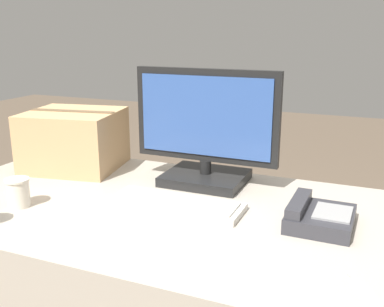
{
  "coord_description": "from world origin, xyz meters",
  "views": [
    {
      "loc": [
        0.58,
        -1.25,
        1.32
      ],
      "look_at": [
        -0.01,
        0.14,
        0.9
      ],
      "focal_mm": 42.0,
      "sensor_mm": 36.0,
      "label": 1
    }
  ],
  "objects_px": {
    "paper_cup_right": "(18,193)",
    "cardboard_box": "(74,140)",
    "desk_phone": "(318,217)",
    "keyboard": "(176,203)",
    "spoon": "(360,283)",
    "monitor": "(206,135)"
  },
  "relations": [
    {
      "from": "desk_phone",
      "to": "paper_cup_right",
      "type": "distance_m",
      "value": 0.97
    },
    {
      "from": "keyboard",
      "to": "cardboard_box",
      "type": "distance_m",
      "value": 0.64
    },
    {
      "from": "paper_cup_right",
      "to": "cardboard_box",
      "type": "bearing_deg",
      "value": 102.49
    },
    {
      "from": "cardboard_box",
      "to": "monitor",
      "type": "bearing_deg",
      "value": 3.02
    },
    {
      "from": "keyboard",
      "to": "spoon",
      "type": "bearing_deg",
      "value": -23.31
    },
    {
      "from": "keyboard",
      "to": "desk_phone",
      "type": "xyz_separation_m",
      "value": [
        0.45,
        0.04,
        0.02
      ]
    },
    {
      "from": "desk_phone",
      "to": "cardboard_box",
      "type": "height_order",
      "value": "cardboard_box"
    },
    {
      "from": "monitor",
      "to": "paper_cup_right",
      "type": "height_order",
      "value": "monitor"
    },
    {
      "from": "paper_cup_right",
      "to": "cardboard_box",
      "type": "distance_m",
      "value": 0.45
    },
    {
      "from": "keyboard",
      "to": "cardboard_box",
      "type": "relative_size",
      "value": 1.06
    },
    {
      "from": "desk_phone",
      "to": "paper_cup_right",
      "type": "relative_size",
      "value": 2.28
    },
    {
      "from": "desk_phone",
      "to": "cardboard_box",
      "type": "relative_size",
      "value": 0.52
    },
    {
      "from": "paper_cup_right",
      "to": "cardboard_box",
      "type": "xyz_separation_m",
      "value": [
        -0.1,
        0.44,
        0.07
      ]
    },
    {
      "from": "desk_phone",
      "to": "keyboard",
      "type": "bearing_deg",
      "value": -174.56
    },
    {
      "from": "keyboard",
      "to": "paper_cup_right",
      "type": "height_order",
      "value": "paper_cup_right"
    },
    {
      "from": "keyboard",
      "to": "monitor",
      "type": "bearing_deg",
      "value": 90.68
    },
    {
      "from": "desk_phone",
      "to": "spoon",
      "type": "xyz_separation_m",
      "value": [
        0.14,
        -0.29,
        -0.03
      ]
    },
    {
      "from": "monitor",
      "to": "cardboard_box",
      "type": "relative_size",
      "value": 1.32
    },
    {
      "from": "paper_cup_right",
      "to": "keyboard",
      "type": "bearing_deg",
      "value": 21.94
    },
    {
      "from": "paper_cup_right",
      "to": "desk_phone",
      "type": "bearing_deg",
      "value": 13.82
    },
    {
      "from": "monitor",
      "to": "paper_cup_right",
      "type": "relative_size",
      "value": 5.77
    },
    {
      "from": "keyboard",
      "to": "spoon",
      "type": "xyz_separation_m",
      "value": [
        0.59,
        -0.26,
        -0.01
      ]
    }
  ]
}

